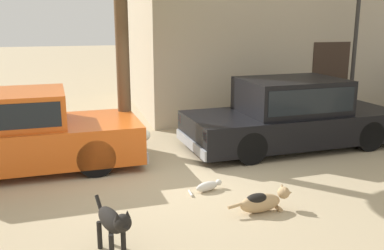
{
  "coord_description": "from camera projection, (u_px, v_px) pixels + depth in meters",
  "views": [
    {
      "loc": [
        -1.59,
        -6.87,
        2.7
      ],
      "look_at": [
        0.39,
        0.2,
        0.9
      ],
      "focal_mm": 40.64,
      "sensor_mm": 36.0,
      "label": 1
    }
  ],
  "objects": [
    {
      "name": "stray_dog_spotted",
      "position": [
        113.0,
        223.0,
        4.96
      ],
      "size": [
        0.38,
        0.95,
        0.68
      ],
      "rotation": [
        0.0,
        0.0,
        5.0
      ],
      "color": "black",
      "rests_on": "ground_plane"
    },
    {
      "name": "stray_cat",
      "position": [
        208.0,
        186.0,
        6.99
      ],
      "size": [
        0.59,
        0.31,
        0.16
      ],
      "rotation": [
        0.0,
        0.0,
        0.31
      ],
      "color": "beige",
      "rests_on": "ground_plane"
    },
    {
      "name": "street_lamp",
      "position": [
        357.0,
        19.0,
        10.79
      ],
      "size": [
        0.22,
        0.22,
        4.27
      ],
      "color": "#2D2B28",
      "rests_on": "ground_plane"
    },
    {
      "name": "stray_dog_tan",
      "position": [
        263.0,
        201.0,
        6.21
      ],
      "size": [
        1.02,
        0.24,
        0.37
      ],
      "rotation": [
        0.0,
        0.0,
        0.07
      ],
      "color": "tan",
      "rests_on": "ground_plane"
    },
    {
      "name": "parked_sedan_nearest",
      "position": [
        11.0,
        131.0,
        7.82
      ],
      "size": [
        4.62,
        1.98,
        1.45
      ],
      "rotation": [
        0.0,
        0.0,
        0.04
      ],
      "color": "#D15619",
      "rests_on": "ground_plane"
    },
    {
      "name": "ground_plane",
      "position": [
        174.0,
        180.0,
        7.49
      ],
      "size": [
        80.0,
        80.0,
        0.0
      ],
      "primitive_type": "plane",
      "color": "tan"
    },
    {
      "name": "parked_sedan_second",
      "position": [
        291.0,
        114.0,
        9.3
      ],
      "size": [
        4.79,
        2.06,
        1.48
      ],
      "rotation": [
        0.0,
        0.0,
        0.05
      ],
      "color": "black",
      "rests_on": "ground_plane"
    }
  ]
}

